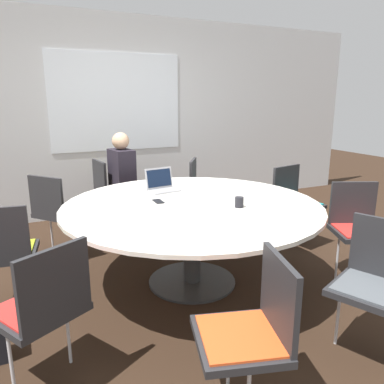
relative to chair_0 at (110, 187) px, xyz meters
The scene contains 16 objects.
ground_plane 1.86m from the chair_0, 80.30° to the right, with size 16.00×16.00×0.00m, color black.
wall_back 1.11m from the chair_0, 66.22° to the left, with size 8.00×0.07×2.70m.
conference_table 1.79m from the chair_0, 80.30° to the right, with size 2.19×2.19×0.74m.
chair_0 is the anchor object (origin of this frame).
chair_1 0.96m from the chair_0, 136.57° to the right, with size 0.60×0.61×0.87m.
chair_2 1.98m from the chair_0, 126.42° to the right, with size 0.50×0.48×0.87m.
chair_3 2.71m from the chair_0, 110.76° to the right, with size 0.59×0.58×0.87m.
chair_4 3.20m from the chair_0, 90.89° to the right, with size 0.53×0.54×0.87m.
chair_5 3.24m from the chair_0, 73.22° to the right, with size 0.56×0.57×0.87m.
chair_6 2.85m from the chair_0, 53.77° to the right, with size 0.57×0.56×0.87m.
chair_7 2.22m from the chair_0, 38.56° to the right, with size 0.52×0.50×0.87m.
chair_8 1.16m from the chair_0, 24.49° to the right, with size 0.59×0.60×0.87m.
person_0 0.32m from the chair_0, 63.38° to the right, with size 0.29×0.39×1.22m.
laptop 1.27m from the chair_0, 79.34° to the right, with size 0.31×0.25×0.21m.
coffee_cup 2.13m from the chair_0, 73.46° to the right, with size 0.07×0.07×0.09m.
cell_phone 1.60m from the chair_0, 87.95° to the right, with size 0.07×0.14×0.01m.
Camera 1 is at (-1.31, -2.78, 1.60)m, focal length 35.00 mm.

